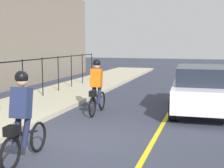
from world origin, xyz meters
TOP-DOWN VIEW (x-y plane):
  - ground_plane at (0.00, 0.00)m, footprint 80.00×80.00m
  - lane_line_centre at (0.00, -1.60)m, footprint 36.00×0.12m
  - cyclist_lead at (2.68, 0.70)m, footprint 1.71×0.38m
  - cyclist_follow at (-1.64, 0.63)m, footprint 1.71×0.38m
  - patrol_sedan at (4.05, -2.59)m, footprint 4.49×2.12m

SIDE VIEW (x-z plane):
  - ground_plane at x=0.00m, z-range 0.00..0.00m
  - lane_line_centre at x=0.00m, z-range 0.00..0.01m
  - patrol_sedan at x=4.05m, z-range 0.03..1.61m
  - cyclist_lead at x=2.68m, z-range 0.00..1.82m
  - cyclist_follow at x=-1.64m, z-range 0.00..1.82m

